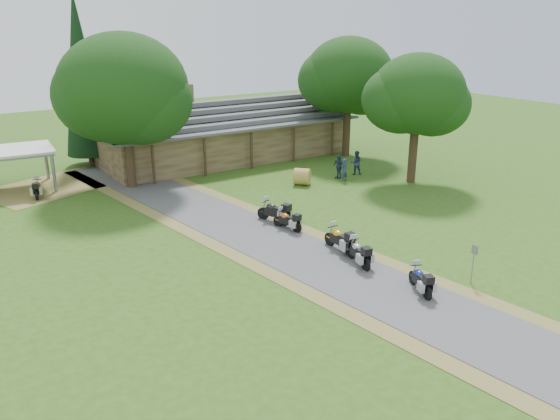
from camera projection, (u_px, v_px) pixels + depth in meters
ground at (358, 281)px, 24.36m from camera, size 120.00×120.00×0.00m
driveway at (298, 253)px, 27.25m from camera, size 51.95×51.95×0.00m
lodge at (224, 129)px, 45.61m from camera, size 21.40×9.40×4.90m
carport at (3, 171)px, 36.78m from camera, size 6.79×4.78×2.82m
motorcycle_row_a at (421, 279)px, 23.16m from camera, size 1.22×1.89×1.23m
motorcycle_row_b at (358, 252)px, 25.79m from camera, size 1.05×2.00×1.31m
motorcycle_row_c at (340, 238)px, 27.27m from camera, size 0.70×2.05×1.40m
motorcycle_row_d at (287, 219)px, 30.13m from camera, size 1.00×1.84×1.20m
motorcycle_row_e at (275, 211)px, 31.16m from camera, size 1.39×2.21×1.44m
motorcycle_carport_a at (37, 187)px, 35.74m from camera, size 1.07×1.98×1.29m
person_a at (344, 168)px, 39.26m from camera, size 0.62×0.51×1.93m
person_b at (356, 161)px, 40.87m from camera, size 0.74×0.69×2.13m
person_c at (339, 165)px, 39.86m from camera, size 0.46×0.62×2.09m
hay_bale at (302, 177)px, 38.44m from camera, size 1.60×1.59×1.18m
sign_post at (473, 264)px, 23.83m from camera, size 0.33×0.05×1.83m
oak_lodge_left at (125, 109)px, 36.28m from camera, size 8.59×8.59×10.91m
oak_lodge_right at (348, 91)px, 45.20m from camera, size 7.31×7.31×10.94m
oak_driveway at (416, 111)px, 37.68m from camera, size 6.49×6.49×10.11m
cedar_near at (82, 81)px, 41.81m from camera, size 3.49×3.49×13.26m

